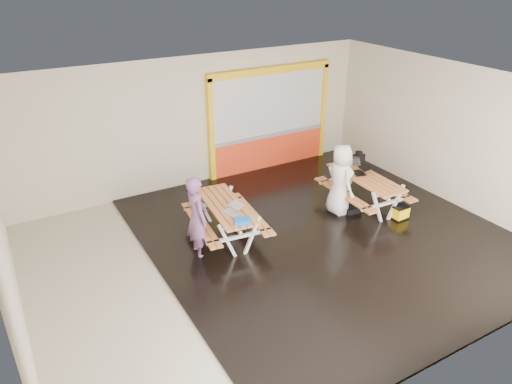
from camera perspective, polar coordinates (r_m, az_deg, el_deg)
room at (r=9.60m, az=2.68°, el=1.97°), size 10.02×8.02×3.52m
deck at (r=11.05m, az=8.00°, el=-4.90°), size 7.50×7.98×0.05m
kiosk at (r=13.92m, az=1.65°, el=8.42°), size 3.88×0.16×3.00m
picnic_table_left at (r=10.51m, az=-3.60°, el=-2.50°), size 1.66×2.26×0.85m
picnic_table_right at (r=12.09m, az=12.80°, el=0.95°), size 1.56×2.23×0.87m
person_left at (r=9.89m, az=-7.04°, el=-3.03°), size 0.45×0.67×1.82m
person_right at (r=11.60m, az=10.02°, el=1.45°), size 0.68×0.93×1.76m
laptop_left at (r=10.11m, az=-2.75°, el=-2.09°), size 0.45×0.42×0.16m
laptop_right at (r=12.14m, az=12.40°, el=2.47°), size 0.50×0.46×0.18m
blue_pouch at (r=9.68m, az=-1.62°, el=-3.48°), size 0.39×0.34×0.10m
toolbox at (r=12.57m, az=11.20°, el=3.60°), size 0.43×0.25×0.24m
backpack at (r=13.09m, az=12.08°, el=3.63°), size 0.33×0.24×0.52m
dark_case at (r=11.98m, az=11.35°, el=-2.02°), size 0.43×0.34×0.15m
fluke_bag at (r=11.92m, az=16.86°, el=-2.38°), size 0.40×0.27×0.33m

